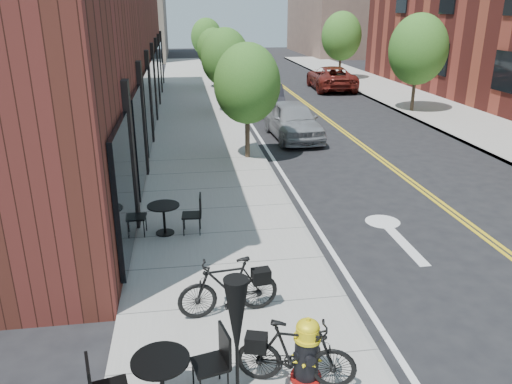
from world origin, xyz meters
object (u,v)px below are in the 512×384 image
bistro_set_c (164,215)px  parked_car_far (331,78)px  bicycle_right (296,354)px  parked_car_c (237,77)px  patio_umbrella (237,333)px  fire_hydrant (307,351)px  bicycle_left (228,287)px  parked_car_b (269,99)px  parked_car_a (293,120)px  bistro_set_b (162,375)px

bistro_set_c → parked_car_far: bearing=68.0°
bicycle_right → parked_car_c: bearing=12.7°
parked_car_far → patio_umbrella: bearing=75.1°
fire_hydrant → bistro_set_c: fire_hydrant is taller
bicycle_left → parked_car_b: bearing=161.2°
parked_car_a → parked_car_b: (0.00, 5.55, -0.09)m
fire_hydrant → parked_car_far: bearing=54.2°
bistro_set_b → parked_car_c: parked_car_c is taller
bicycle_right → parked_car_a: (3.01, 13.83, 0.13)m
bistro_set_b → bistro_set_c: size_ratio=1.05×
parked_car_a → parked_car_far: parked_car_far is taller
bistro_set_c → parked_car_c: size_ratio=0.31×
bicycle_right → bistro_set_c: (-1.86, 5.16, -0.04)m
bicycle_left → bistro_set_c: (-1.13, 3.37, -0.06)m
patio_umbrella → parked_car_c: bearing=83.7°
bicycle_right → parked_car_b: parked_car_b is taller
parked_car_b → patio_umbrella: bearing=-94.7°
patio_umbrella → parked_car_b: size_ratio=0.57×
bistro_set_c → bicycle_left: bearing=-67.6°
parked_car_a → parked_car_far: bearing=64.6°
bicycle_right → parked_car_far: (8.14, 25.88, 0.13)m
bicycle_left → parked_car_a: parked_car_a is taller
fire_hydrant → bicycle_right: bearing=-177.8°
bicycle_right → patio_umbrella: patio_umbrella is taller
bicycle_left → bicycle_right: bicycle_left is taller
bistro_set_b → parked_car_c: bearing=68.1°
parked_car_far → bicycle_right: bearing=76.3°
fire_hydrant → bistro_set_b: 1.94m
bicycle_left → parked_car_far: 25.67m
patio_umbrella → parked_car_a: size_ratio=0.52×
fire_hydrant → parked_car_c: 26.89m
fire_hydrant → parked_car_far: size_ratio=0.19×
bicycle_right → parked_car_b: size_ratio=0.41×
parked_car_far → bistro_set_b: bearing=72.9°
parked_car_c → parked_car_far: size_ratio=1.03×
parked_car_a → parked_car_b: parked_car_a is taller
fire_hydrant → bicycle_right: (-0.17, -0.06, 0.02)m
patio_umbrella → parked_car_far: bearing=71.4°
bicycle_right → bistro_set_c: 5.49m
bicycle_left → parked_car_c: (2.94, 25.08, 0.17)m
parked_car_a → parked_car_c: parked_car_c is taller
bicycle_right → patio_umbrella: 1.74m
parked_car_b → parked_car_c: bearing=102.2°
bicycle_left → parked_car_far: (8.87, 24.09, 0.11)m
bistro_set_b → parked_car_b: 20.08m
bicycle_left → bistro_set_c: bearing=-168.2°
fire_hydrant → bistro_set_b: (-1.93, -0.19, -0.00)m
bistro_set_b → parked_car_a: (4.77, 13.96, 0.15)m
parked_car_c → parked_car_a: bearing=-90.6°
bistro_set_c → parked_car_c: (4.07, 21.71, 0.23)m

